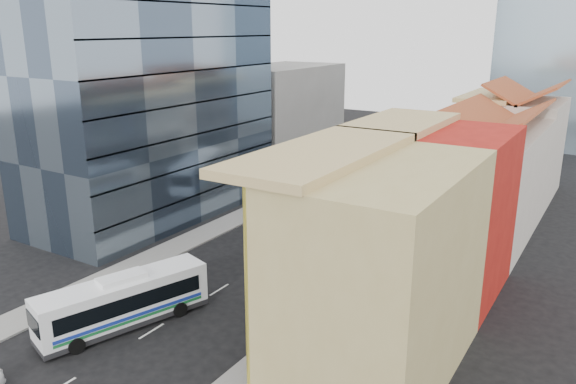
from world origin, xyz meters
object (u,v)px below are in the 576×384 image
Objects in this scene: shophouse_tan at (382,272)px; bus_left_far at (327,192)px; bus_left_near at (124,300)px; bus_right at (346,235)px; office_tower at (148,68)px.

bus_left_far is (-16.00, 23.94, -3.97)m from shophouse_tan.
bus_left_far reaches higher than bus_left_near.
bus_left_far is 12.19m from bus_right.
bus_right is (22.09, 0.02, -13.18)m from office_tower.
office_tower is (-31.00, 14.00, 9.00)m from shophouse_tan.
office_tower is at bearing -121.82° from bus_left_far.
shophouse_tan is 17.10m from bus_left_near.
shophouse_tan reaches higher than bus_right.
bus_left_far is at bearing 123.76° from shophouse_tan.
shophouse_tan is 29.07m from bus_left_far.
shophouse_tan is at bearing 33.41° from bus_left_near.
office_tower reaches higher than bus_left_far.
shophouse_tan reaches higher than bus_left_far.
bus_left_near is at bearing -164.86° from shophouse_tan.
shophouse_tan is at bearing -58.11° from bus_right.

